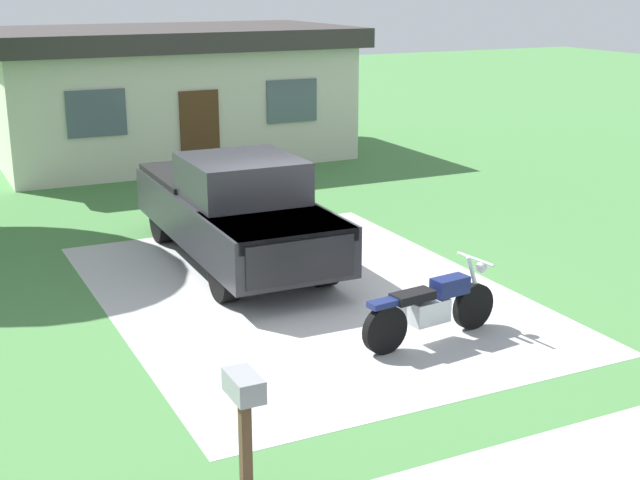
% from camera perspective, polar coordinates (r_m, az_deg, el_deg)
% --- Properties ---
extents(ground_plane, '(80.00, 80.00, 0.00)m').
position_cam_1_polar(ground_plane, '(13.69, -0.97, -3.51)').
color(ground_plane, '#457C40').
extents(driveway_pad, '(5.98, 8.18, 0.01)m').
position_cam_1_polar(driveway_pad, '(13.69, -0.97, -3.50)').
color(driveway_pad, '#B3B3B3').
rests_on(driveway_pad, ground).
extents(motorcycle, '(2.21, 0.70, 1.09)m').
position_cam_1_polar(motorcycle, '(11.91, 7.29, -4.37)').
color(motorcycle, black).
rests_on(motorcycle, ground).
extents(pickup_truck, '(2.09, 5.66, 1.90)m').
position_cam_1_polar(pickup_truck, '(15.14, -5.66, 2.14)').
color(pickup_truck, black).
rests_on(pickup_truck, ground).
extents(mailbox, '(0.26, 0.48, 1.26)m').
position_cam_1_polar(mailbox, '(8.19, -4.95, -10.49)').
color(mailbox, '#4C3823').
rests_on(mailbox, ground).
extents(neighbor_house, '(9.60, 5.60, 3.50)m').
position_cam_1_polar(neighbor_house, '(24.45, -9.80, 9.47)').
color(neighbor_house, beige).
rests_on(neighbor_house, ground).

